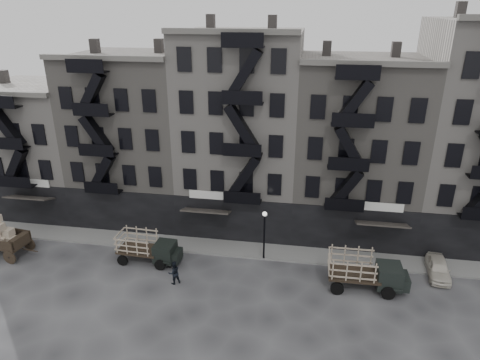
% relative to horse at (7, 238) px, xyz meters
% --- Properties ---
extents(ground, '(140.00, 140.00, 0.00)m').
position_rel_horse_xyz_m(ground, '(18.53, -1.09, -0.76)').
color(ground, '#38383A').
rests_on(ground, ground).
extents(sidewalk, '(55.00, 2.50, 0.15)m').
position_rel_horse_xyz_m(sidewalk, '(18.53, 2.66, -0.68)').
color(sidewalk, slate).
rests_on(sidewalk, ground).
extents(building_west, '(10.00, 11.35, 13.20)m').
position_rel_horse_xyz_m(building_west, '(-1.47, 8.74, 5.25)').
color(building_west, '#A7A199').
rests_on(building_west, ground).
extents(building_midwest, '(10.00, 11.35, 16.20)m').
position_rel_horse_xyz_m(building_midwest, '(8.53, 8.74, 6.75)').
color(building_midwest, slate).
rests_on(building_midwest, ground).
extents(building_center, '(10.00, 11.35, 18.20)m').
position_rel_horse_xyz_m(building_center, '(18.53, 8.73, 7.75)').
color(building_center, '#A7A199').
rests_on(building_center, ground).
extents(building_mideast, '(10.00, 11.35, 16.20)m').
position_rel_horse_xyz_m(building_mideast, '(28.53, 8.74, 6.75)').
color(building_mideast, slate).
rests_on(building_mideast, ground).
extents(lamp_post, '(0.36, 0.36, 4.28)m').
position_rel_horse_xyz_m(lamp_post, '(21.53, 1.51, 2.03)').
color(lamp_post, black).
rests_on(lamp_post, ground).
extents(horse, '(1.95, 1.28, 1.51)m').
position_rel_horse_xyz_m(horse, '(0.00, 0.00, 0.00)').
color(horse, silver).
rests_on(horse, ground).
extents(stake_truck_west, '(5.07, 2.28, 2.50)m').
position_rel_horse_xyz_m(stake_truck_west, '(12.49, -0.21, 0.67)').
color(stake_truck_west, black).
rests_on(stake_truck_west, ground).
extents(stake_truck_east, '(5.60, 2.38, 2.79)m').
position_rel_horse_xyz_m(stake_truck_east, '(29.06, -0.99, 0.84)').
color(stake_truck_east, black).
rests_on(stake_truck_east, ground).
extents(car_east, '(1.86, 3.91, 1.29)m').
position_rel_horse_xyz_m(car_east, '(34.71, 1.51, -0.11)').
color(car_east, beige).
rests_on(car_east, ground).
extents(pedestrian_mid, '(1.12, 1.09, 1.83)m').
position_rel_horse_xyz_m(pedestrian_mid, '(15.42, -2.67, 0.16)').
color(pedestrian_mid, black).
rests_on(pedestrian_mid, ground).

